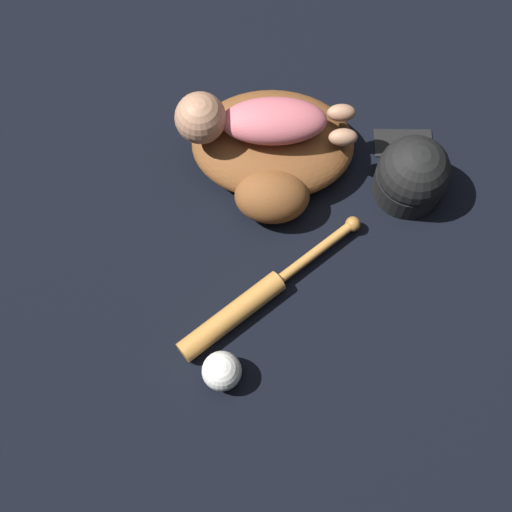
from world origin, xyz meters
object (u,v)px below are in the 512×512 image
Objects in this scene: baby_figure at (249,120)px; baseball_cap at (412,174)px; baseball_glove at (273,152)px; baseball_bat at (250,302)px; baseball at (222,371)px.

baby_figure reaches higher than baseball_cap.
baseball_glove is 0.95× the size of baseball_bat.
baseball_glove is 0.30m from baseball_cap.
baseball_cap is at bearing 149.61° from baseball_glove.
baseball_bat is 0.43m from baseball_cap.
baseball is (0.10, 0.12, 0.02)m from baseball_bat.
baseball_glove is at bearing -30.39° from baseball_cap.
baseball_glove reaches higher than baseball.
baby_figure is 1.57× the size of baseball_cap.
baseball_bat is 0.15m from baseball.
baseball_glove is 5.41× the size of baseball.
baseball_cap is (-0.30, 0.19, -0.09)m from baby_figure.
baseball_cap is at bearing -153.01° from baseball.
baseball_cap is (-0.51, -0.26, 0.02)m from baseball.
baseball_glove reaches higher than baseball_bat.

